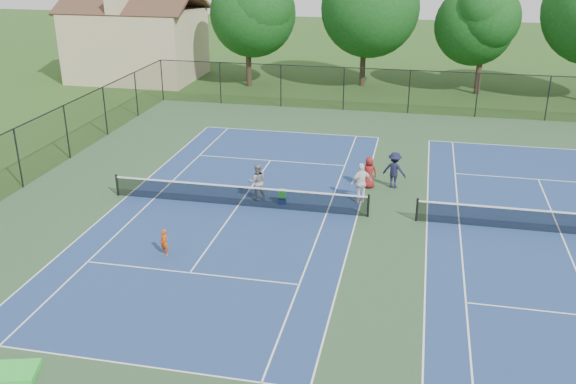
% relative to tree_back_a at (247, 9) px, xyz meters
% --- Properties ---
extents(ground, '(140.00, 140.00, 0.00)m').
position_rel_tree_back_a_xyz_m(ground, '(13.00, -24.00, -6.04)').
color(ground, '#234716').
rests_on(ground, ground).
extents(court_pad, '(36.00, 36.00, 0.01)m').
position_rel_tree_back_a_xyz_m(court_pad, '(13.00, -24.00, -6.03)').
color(court_pad, '#2C4F2F').
rests_on(court_pad, ground).
extents(tennis_court_left, '(12.00, 23.83, 1.07)m').
position_rel_tree_back_a_xyz_m(tennis_court_left, '(6.00, -24.00, -5.94)').
color(tennis_court_left, navy).
rests_on(tennis_court_left, ground).
extents(tennis_court_right, '(12.00, 23.83, 1.07)m').
position_rel_tree_back_a_xyz_m(tennis_court_right, '(20.00, -24.00, -5.94)').
color(tennis_court_right, navy).
rests_on(tennis_court_right, ground).
extents(perimeter_fence, '(36.08, 36.08, 3.02)m').
position_rel_tree_back_a_xyz_m(perimeter_fence, '(13.00, -24.00, -4.44)').
color(perimeter_fence, black).
rests_on(perimeter_fence, ground).
extents(tree_back_a, '(6.80, 6.80, 9.15)m').
position_rel_tree_back_a_xyz_m(tree_back_a, '(0.00, 0.00, 0.00)').
color(tree_back_a, '#2D2116').
rests_on(tree_back_a, ground).
extents(tree_back_b, '(7.60, 7.60, 10.03)m').
position_rel_tree_back_a_xyz_m(tree_back_b, '(9.00, 2.00, 0.56)').
color(tree_back_b, '#2D2116').
rests_on(tree_back_b, ground).
extents(tree_back_c, '(6.00, 6.00, 8.40)m').
position_rel_tree_back_a_xyz_m(tree_back_c, '(18.00, 1.00, -0.56)').
color(tree_back_c, '#2D2116').
rests_on(tree_back_c, ground).
extents(clapboard_house, '(10.80, 8.10, 7.65)m').
position_rel_tree_back_a_xyz_m(clapboard_house, '(-10.00, 1.00, -2.95)').
color(clapboard_house, tan).
rests_on(clapboard_house, ground).
extents(child_player, '(0.46, 0.39, 1.08)m').
position_rel_tree_back_a_xyz_m(child_player, '(4.57, -29.23, -5.50)').
color(child_player, '#CE480D').
rests_on(child_player, ground).
extents(instructor, '(1.04, 0.93, 1.78)m').
position_rel_tree_back_a_xyz_m(instructor, '(6.68, -23.05, -5.15)').
color(instructor, gray).
rests_on(instructor, ground).
extents(bystander_a, '(1.17, 1.04, 1.90)m').
position_rel_tree_back_a_xyz_m(bystander_a, '(11.45, -22.35, -5.09)').
color(bystander_a, white).
rests_on(bystander_a, ground).
extents(bystander_b, '(1.31, 0.98, 1.81)m').
position_rel_tree_back_a_xyz_m(bystander_b, '(12.84, -20.20, -5.13)').
color(bystander_b, black).
rests_on(bystander_b, ground).
extents(bystander_c, '(0.87, 0.66, 1.59)m').
position_rel_tree_back_a_xyz_m(bystander_c, '(11.64, -20.49, -5.25)').
color(bystander_c, maroon).
rests_on(bystander_c, ground).
extents(ball_crate, '(0.38, 0.31, 0.31)m').
position_rel_tree_back_a_xyz_m(ball_crate, '(7.93, -23.34, -5.88)').
color(ball_crate, navy).
rests_on(ball_crate, ground).
extents(ball_hopper, '(0.35, 0.28, 0.40)m').
position_rel_tree_back_a_xyz_m(ball_hopper, '(7.93, -23.34, -5.53)').
color(ball_hopper, green).
rests_on(ball_hopper, ball_crate).
extents(green_tarp, '(1.85, 1.44, 0.17)m').
position_rel_tree_back_a_xyz_m(green_tarp, '(2.99, -37.06, -5.94)').
color(green_tarp, '#21A617').
rests_on(green_tarp, ground).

